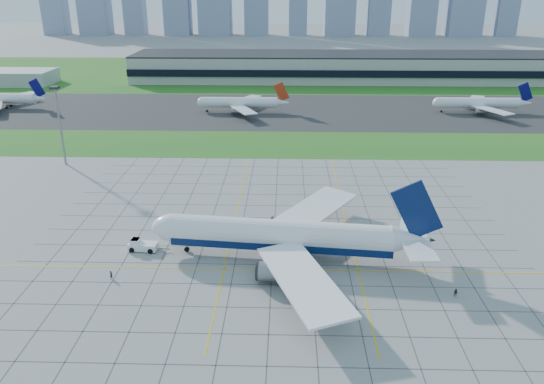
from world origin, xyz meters
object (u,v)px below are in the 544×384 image
Objects in this scene: pushback_tug at (142,245)px; distant_jet_0 at (3,98)px; crew_far at (456,293)px; distant_jet_1 at (241,102)px; airliner at (283,236)px; distant_jet_2 at (480,103)px; crew_near at (111,275)px; light_mast at (59,116)px.

distant_jet_0 is (-102.71, 141.47, 3.32)m from pushback_tug.
distant_jet_1 is at bearing 151.96° from crew_far.
airliner is at bearing -47.05° from distant_jet_0.
pushback_tug is 0.22× the size of distant_jet_1.
airliner reaches higher than distant_jet_0.
distant_jet_0 is 113.96m from distant_jet_1.
distant_jet_1 and distant_jet_2 have the same top height.
airliner is at bearing -160.93° from crew_far.
crew_far is at bearing -17.53° from airliner.
airliner reaches higher than crew_near.
distant_jet_0 and distant_jet_1 have the same top height.
light_mast is at bearing 52.21° from crew_near.
crew_far is (64.71, -17.25, -0.32)m from pushback_tug.
crew_far is at bearing -35.93° from light_mast.
distant_jet_1 is at bearing 56.00° from light_mast.
light_mast reaches higher than distant_jet_1.
distant_jet_1 is (-53.61, 152.93, 3.65)m from crew_far.
distant_jet_0 reaches higher than pushback_tug.
crew_near is 67.80m from crew_far.
crew_near is 0.04× the size of distant_jet_1.
light_mast is 82.43m from crew_near.
crew_near is at bearing -95.41° from distant_jet_1.
distant_jet_1 is (113.81, -5.79, 0.00)m from distant_jet_0.
light_mast is at bearing 130.55° from pushback_tug.
distant_jet_2 is (88.77, 140.68, -0.85)m from airliner.
pushback_tug is at bearing -179.01° from airliner.
light_mast is 15.22× the size of crew_far.
distant_jet_1 is at bearing -178.84° from distant_jet_2.
distant_jet_2 reaches higher than pushback_tug.
pushback_tug is 0.22× the size of distant_jet_0.
distant_jet_1 reaches higher than pushback_tug.
crew_near is 194.64m from distant_jet_2.
distant_jet_2 is at bearing -14.79° from crew_near.
distant_jet_1 is 1.00× the size of distant_jet_2.
distant_jet_0 is at bearing 179.08° from distant_jet_2.
crew_far is 164.86m from distant_jet_2.
light_mast is 73.21m from pushback_tug.
airliner is 1.46× the size of distant_jet_0.
distant_jet_1 is (-20.47, 138.47, -0.85)m from airliner.
crew_near is at bearing -141.22° from crew_far.
distant_jet_0 is at bearing 138.99° from airliner.
pushback_tug is 5.66× the size of crew_far.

